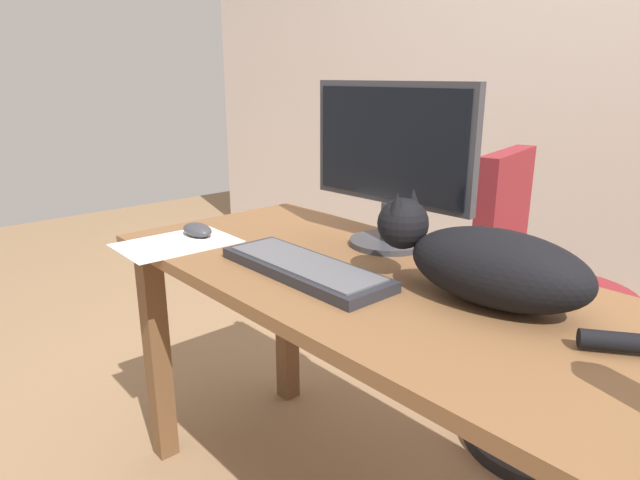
{
  "coord_description": "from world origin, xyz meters",
  "views": [
    {
      "loc": [
        0.73,
        -0.86,
        1.14
      ],
      "look_at": [
        -0.19,
        -0.04,
        0.77
      ],
      "focal_mm": 31.0,
      "sensor_mm": 36.0,
      "label": 1
    }
  ],
  "objects_px": {
    "monitor": "(390,159)",
    "cat": "(486,263)",
    "computer_mouse": "(197,230)",
    "office_chair": "(537,326)",
    "keyboard": "(304,268)"
  },
  "relations": [
    {
      "from": "monitor",
      "to": "cat",
      "type": "height_order",
      "value": "monitor"
    },
    {
      "from": "cat",
      "to": "computer_mouse",
      "type": "distance_m",
      "value": 0.81
    },
    {
      "from": "computer_mouse",
      "to": "monitor",
      "type": "bearing_deg",
      "value": 39.25
    },
    {
      "from": "office_chair",
      "to": "computer_mouse",
      "type": "height_order",
      "value": "office_chair"
    },
    {
      "from": "monitor",
      "to": "computer_mouse",
      "type": "xyz_separation_m",
      "value": [
        -0.4,
        -0.33,
        -0.21
      ]
    },
    {
      "from": "office_chair",
      "to": "keyboard",
      "type": "bearing_deg",
      "value": -103.28
    },
    {
      "from": "keyboard",
      "to": "computer_mouse",
      "type": "height_order",
      "value": "computer_mouse"
    },
    {
      "from": "cat",
      "to": "computer_mouse",
      "type": "bearing_deg",
      "value": -166.32
    },
    {
      "from": "keyboard",
      "to": "computer_mouse",
      "type": "xyz_separation_m",
      "value": [
        -0.42,
        -0.03,
        0.0
      ]
    },
    {
      "from": "monitor",
      "to": "office_chair",
      "type": "bearing_deg",
      "value": 66.72
    },
    {
      "from": "keyboard",
      "to": "cat",
      "type": "relative_size",
      "value": 0.72
    },
    {
      "from": "monitor",
      "to": "computer_mouse",
      "type": "height_order",
      "value": "monitor"
    },
    {
      "from": "keyboard",
      "to": "computer_mouse",
      "type": "relative_size",
      "value": 4.0
    },
    {
      "from": "office_chair",
      "to": "cat",
      "type": "relative_size",
      "value": 1.51
    },
    {
      "from": "computer_mouse",
      "to": "cat",
      "type": "bearing_deg",
      "value": 13.68
    }
  ]
}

